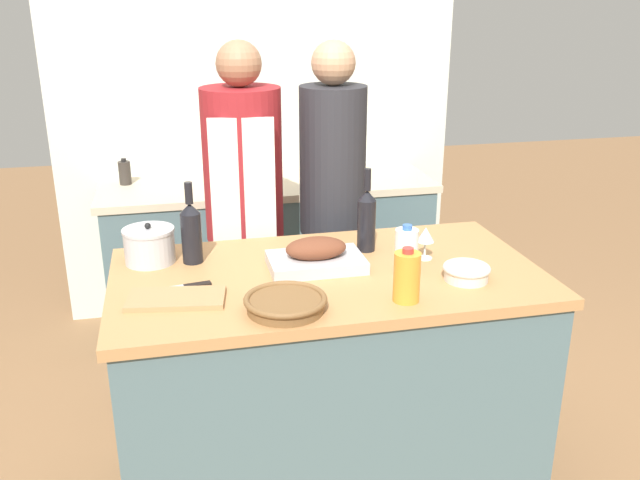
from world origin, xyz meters
TOP-DOWN VIEW (x-y plane):
  - ground_plane at (0.00, 0.00)m, footprint 12.00×12.00m
  - kitchen_island at (0.00, 0.00)m, footprint 1.57×0.85m
  - back_counter at (0.00, 1.45)m, footprint 1.88×0.60m
  - back_wall at (0.00, 1.80)m, footprint 2.38×0.10m
  - roasting_pan at (-0.03, 0.05)m, footprint 0.35×0.23m
  - wicker_basket at (-0.21, -0.29)m, footprint 0.27×0.27m
  - cutting_board at (-0.55, -0.13)m, footprint 0.34×0.21m
  - stock_pot at (-0.64, 0.25)m, footprint 0.20×0.20m
  - mixing_bowl at (0.47, -0.18)m, footprint 0.17×0.17m
  - juice_jug at (0.20, -0.30)m, footprint 0.09×0.09m
  - milk_jug at (0.28, -0.07)m, footprint 0.08×0.08m
  - wine_bottle_green at (-0.48, 0.21)m, footprint 0.08×0.08m
  - wine_bottle_dark at (0.20, 0.19)m, footprint 0.07×0.07m
  - wine_glass_left at (0.40, 0.05)m, footprint 0.07×0.07m
  - knife_chef at (-0.54, -0.03)m, footprint 0.25×0.07m
  - condiment_bottle_tall at (0.41, 1.49)m, footprint 0.06×0.06m
  - condiment_bottle_short at (-0.20, 1.51)m, footprint 0.07×0.07m
  - condiment_bottle_extra at (-0.79, 1.59)m, footprint 0.07×0.07m
  - person_cook_aproned at (-0.22, 0.74)m, footprint 0.36×0.37m
  - person_cook_guest at (0.20, 0.75)m, footprint 0.31×0.31m

SIDE VIEW (x-z plane):
  - ground_plane at x=0.00m, z-range 0.00..0.00m
  - back_counter at x=0.00m, z-range 0.00..0.89m
  - kitchen_island at x=0.00m, z-range 0.00..0.93m
  - knife_chef at x=-0.54m, z-range 0.92..0.93m
  - cutting_board at x=-0.55m, z-range 0.93..0.94m
  - person_cook_aproned at x=-0.22m, z-range 0.09..1.80m
  - condiment_bottle_short at x=-0.20m, z-range 0.88..1.02m
  - condiment_bottle_extra at x=-0.79m, z-range 0.88..1.03m
  - person_cook_guest at x=0.20m, z-range 0.10..1.81m
  - wicker_basket at x=-0.21m, z-range 0.93..0.98m
  - mixing_bowl at x=0.47m, z-range 0.93..0.99m
  - condiment_bottle_tall at x=0.41m, z-range 0.88..1.05m
  - roasting_pan at x=-0.03m, z-range 0.91..1.03m
  - stock_pot at x=-0.64m, z-range 0.92..1.07m
  - milk_jug at x=0.28m, z-range 0.92..1.11m
  - juice_jug at x=0.20m, z-range 0.92..1.11m
  - wine_glass_left at x=0.40m, z-range 0.96..1.08m
  - wine_bottle_green at x=-0.48m, z-range 0.89..1.21m
  - wine_bottle_dark at x=0.20m, z-range 0.89..1.23m
  - back_wall at x=0.00m, z-range 0.00..2.55m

